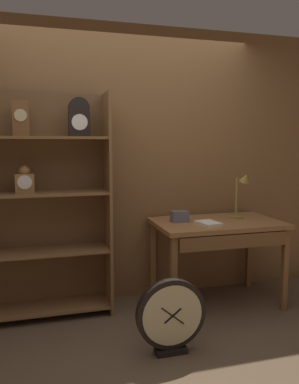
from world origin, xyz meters
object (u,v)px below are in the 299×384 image
at_px(workbench, 218,232).
at_px(toolbox_small, 179,216).
at_px(round_clock_large, 171,316).
at_px(bookshelf, 20,202).
at_px(desk_lamp, 241,192).
at_px(open_repair_manual, 208,223).

bearing_deg(workbench, toolbox_small, 166.88).
distance_m(toolbox_small, round_clock_large, 1.02).
distance_m(bookshelf, desk_lamp, 2.01).
relative_size(bookshelf, open_repair_manual, 8.81).
xyz_separation_m(toolbox_small, open_repair_manual, (0.20, -0.18, -0.04)).
bearing_deg(toolbox_small, bookshelf, 174.53).
distance_m(desk_lamp, toolbox_small, 0.65).
bearing_deg(round_clock_large, bookshelf, 138.81).
bearing_deg(desk_lamp, bookshelf, 176.11).
relative_size(bookshelf, toolbox_small, 12.63).
height_order(workbench, toolbox_small, toolbox_small).
bearing_deg(bookshelf, toolbox_small, -5.47).
xyz_separation_m(bookshelf, desk_lamp, (2.00, -0.14, 0.04)).
relative_size(toolbox_small, open_repair_manual, 0.70).
height_order(desk_lamp, open_repair_manual, desk_lamp).
bearing_deg(round_clock_large, open_repair_manual, 47.34).
distance_m(workbench, open_repair_manual, 0.21).
bearing_deg(desk_lamp, open_repair_manual, -156.62).
bearing_deg(workbench, bookshelf, 172.98).
relative_size(desk_lamp, round_clock_large, 0.80).
distance_m(desk_lamp, round_clock_large, 1.45).
xyz_separation_m(bookshelf, workbench, (1.73, -0.21, -0.31)).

